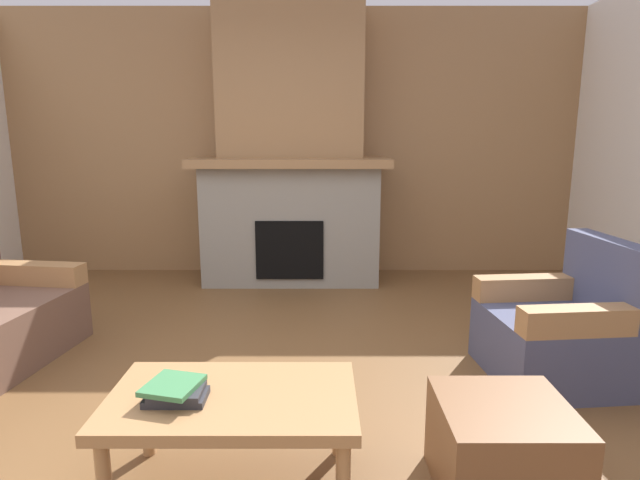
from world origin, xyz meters
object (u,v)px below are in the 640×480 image
at_px(armchair, 564,331).
at_px(coffee_table, 234,406).
at_px(fireplace, 292,164).
at_px(ottoman, 503,450).

xyz_separation_m(armchair, coffee_table, (-1.82, -1.04, 0.08)).
height_order(fireplace, armchair, fireplace).
bearing_deg(armchair, ottoman, -124.07).
xyz_separation_m(fireplace, armchair, (1.75, -2.23, -0.87)).
height_order(fireplace, coffee_table, fireplace).
relative_size(armchair, ottoman, 1.63).
relative_size(coffee_table, ottoman, 1.92).
distance_m(fireplace, coffee_table, 3.36).
xyz_separation_m(armchair, ottoman, (-0.73, -1.07, -0.09)).
relative_size(fireplace, armchair, 3.18).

